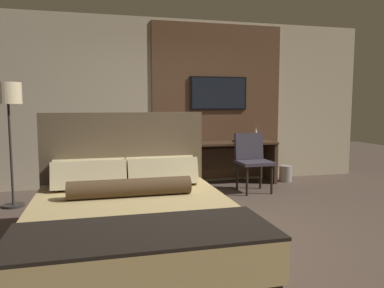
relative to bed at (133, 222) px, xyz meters
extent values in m
plane|color=#4C3D33|center=(0.93, 0.47, -0.32)|extent=(16.00, 16.00, 0.00)
cube|color=#BCAD8E|center=(0.93, 3.07, 1.08)|extent=(7.20, 0.06, 2.80)
cube|color=brown|center=(1.78, 3.03, 1.08)|extent=(2.33, 0.03, 2.70)
cube|color=#33281E|center=(0.00, -0.14, -0.21)|extent=(1.71, 2.07, 0.22)
cube|color=tan|center=(0.00, -0.14, 0.04)|extent=(1.76, 2.13, 0.29)
cube|color=black|center=(0.00, -0.84, 0.20)|extent=(1.78, 0.75, 0.02)
cube|color=brown|center=(0.00, 0.96, 0.32)|extent=(1.79, 0.08, 1.28)
cube|color=beige|center=(-0.38, 0.82, 0.33)|extent=(0.74, 0.23, 0.31)
cube|color=beige|center=(0.38, 0.82, 0.33)|extent=(0.74, 0.23, 0.31)
cube|color=beige|center=(-0.38, 0.61, 0.33)|extent=(0.74, 0.25, 0.32)
cube|color=beige|center=(0.38, 0.61, 0.33)|extent=(0.74, 0.25, 0.32)
cylinder|color=#4C3823|center=(0.00, 0.20, 0.27)|extent=(1.14, 0.17, 0.17)
cube|color=#422D1E|center=(1.78, 2.74, 0.38)|extent=(1.83, 0.54, 0.03)
cube|color=#422D1E|center=(0.90, 2.74, 0.02)|extent=(0.06, 0.48, 0.69)
cube|color=#422D1E|center=(2.67, 2.74, 0.02)|extent=(0.06, 0.48, 0.69)
cube|color=#422D1E|center=(1.78, 2.98, 0.09)|extent=(1.71, 0.02, 0.35)
cube|color=black|center=(1.78, 3.00, 1.23)|extent=(1.02, 0.04, 0.57)
cube|color=black|center=(1.78, 2.98, 1.23)|extent=(0.96, 0.01, 0.53)
cube|color=#38333D|center=(2.07, 2.06, 0.14)|extent=(0.52, 0.50, 0.05)
cube|color=#38333D|center=(2.06, 2.27, 0.38)|extent=(0.47, 0.11, 0.42)
cylinder|color=black|center=(1.87, 1.86, -0.10)|extent=(0.04, 0.04, 0.44)
cylinder|color=black|center=(2.27, 1.87, -0.10)|extent=(0.04, 0.04, 0.44)
cylinder|color=black|center=(1.86, 2.25, -0.10)|extent=(0.04, 0.04, 0.44)
cylinder|color=black|center=(2.27, 2.26, -0.10)|extent=(0.04, 0.04, 0.44)
cylinder|color=#282623|center=(-1.40, 2.08, -0.31)|extent=(0.28, 0.28, 0.03)
cylinder|color=#332D28|center=(-1.40, 2.08, 0.38)|extent=(0.03, 0.03, 1.41)
cylinder|color=beige|center=(-1.40, 2.08, 1.19)|extent=(0.34, 0.34, 0.28)
cone|color=silver|center=(2.42, 2.82, 0.52)|extent=(0.11, 0.11, 0.24)
cone|color=#4C706B|center=(1.17, 2.71, 0.54)|extent=(0.11, 0.11, 0.27)
cube|color=#332D28|center=(2.09, 2.71, 0.42)|extent=(0.25, 0.20, 0.03)
cylinder|color=gray|center=(2.95, 2.68, -0.18)|extent=(0.22, 0.22, 0.28)
camera|label=1|loc=(-0.29, -3.27, 1.05)|focal=35.00mm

